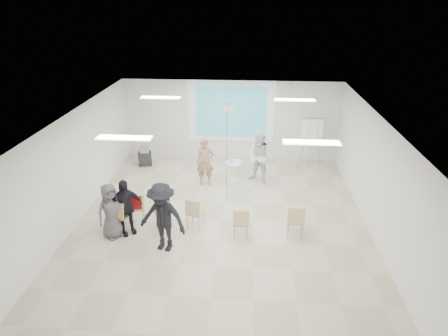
# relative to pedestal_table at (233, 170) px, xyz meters

# --- Properties ---
(floor) EXTENTS (8.00, 9.00, 0.10)m
(floor) POSITION_rel_pedestal_table_xyz_m (-0.19, -2.48, -0.44)
(floor) COLOR beige
(floor) RESTS_ON ground
(ceiling) EXTENTS (8.00, 9.00, 0.10)m
(ceiling) POSITION_rel_pedestal_table_xyz_m (-0.19, -2.48, 2.66)
(ceiling) COLOR white
(ceiling) RESTS_ON wall_back
(wall_back) EXTENTS (8.00, 0.10, 3.00)m
(wall_back) POSITION_rel_pedestal_table_xyz_m (-0.19, 2.07, 1.11)
(wall_back) COLOR silver
(wall_back) RESTS_ON floor
(wall_left) EXTENTS (0.10, 9.00, 3.00)m
(wall_left) POSITION_rel_pedestal_table_xyz_m (-4.24, -2.48, 1.11)
(wall_left) COLOR silver
(wall_left) RESTS_ON floor
(wall_right) EXTENTS (0.10, 9.00, 3.00)m
(wall_right) POSITION_rel_pedestal_table_xyz_m (3.86, -2.48, 1.11)
(wall_right) COLOR silver
(wall_right) RESTS_ON floor
(projection_halo) EXTENTS (3.20, 0.01, 2.30)m
(projection_halo) POSITION_rel_pedestal_table_xyz_m (-0.19, 2.01, 1.46)
(projection_halo) COLOR silver
(projection_halo) RESTS_ON wall_back
(projection_image) EXTENTS (2.60, 0.01, 1.90)m
(projection_image) POSITION_rel_pedestal_table_xyz_m (-0.19, 1.99, 1.46)
(projection_image) COLOR teal
(projection_image) RESTS_ON wall_back
(pedestal_table) EXTENTS (0.65, 0.65, 0.71)m
(pedestal_table) POSITION_rel_pedestal_table_xyz_m (0.00, 0.00, 0.00)
(pedestal_table) COLOR white
(pedestal_table) RESTS_ON floor
(player_left) EXTENTS (0.72, 0.53, 1.81)m
(player_left) POSITION_rel_pedestal_table_xyz_m (-0.91, -0.28, 0.51)
(player_left) COLOR #A27E63
(player_left) RESTS_ON floor
(player_right) EXTENTS (1.19, 1.11, 1.97)m
(player_right) POSITION_rel_pedestal_table_xyz_m (0.89, 0.00, 0.59)
(player_right) COLOR white
(player_right) RESTS_ON floor
(controller_left) EXTENTS (0.06, 0.12, 0.04)m
(controller_left) POSITION_rel_pedestal_table_xyz_m (-0.73, -0.03, 0.80)
(controller_left) COLOR white
(controller_left) RESTS_ON player_left
(controller_right) EXTENTS (0.09, 0.12, 0.04)m
(controller_right) POSITION_rel_pedestal_table_xyz_m (0.71, 0.25, 0.94)
(controller_right) COLOR white
(controller_right) RESTS_ON player_right
(chair_far_left) EXTENTS (0.57, 0.60, 0.97)m
(chair_far_left) POSITION_rel_pedestal_table_xyz_m (-2.81, -3.25, 0.18)
(chair_far_left) COLOR tan
(chair_far_left) RESTS_ON floor
(chair_left_mid) EXTENTS (0.51, 0.54, 0.91)m
(chair_left_mid) POSITION_rel_pedestal_table_xyz_m (-2.51, -2.78, 0.15)
(chair_left_mid) COLOR tan
(chair_left_mid) RESTS_ON floor
(chair_left_inner) EXTENTS (0.51, 0.54, 0.95)m
(chair_left_inner) POSITION_rel_pedestal_table_xyz_m (-1.75, -2.90, 0.17)
(chair_left_inner) COLOR tan
(chair_left_inner) RESTS_ON floor
(chair_center) EXTENTS (0.51, 0.53, 0.88)m
(chair_center) POSITION_rel_pedestal_table_xyz_m (-0.90, -2.90, 0.13)
(chair_center) COLOR tan
(chair_center) RESTS_ON floor
(chair_right_inner) EXTENTS (0.42, 0.45, 0.88)m
(chair_right_inner) POSITION_rel_pedestal_table_xyz_m (0.36, -3.30, 0.13)
(chair_right_inner) COLOR tan
(chair_right_inner) RESTS_ON floor
(chair_right_far) EXTENTS (0.48, 0.51, 0.92)m
(chair_right_far) POSITION_rel_pedestal_table_xyz_m (1.76, -3.14, 0.15)
(chair_right_far) COLOR tan
(chair_right_far) RESTS_ON floor
(red_jacket) EXTENTS (0.40, 0.17, 0.38)m
(red_jacket) POSITION_rel_pedestal_table_xyz_m (-2.52, -2.92, 0.33)
(red_jacket) COLOR maroon
(red_jacket) RESTS_ON chair_left_mid
(laptop) EXTENTS (0.38, 0.30, 0.03)m
(laptop) POSITION_rel_pedestal_table_xyz_m (-1.76, -2.80, 0.12)
(laptop) COLOR black
(laptop) RESTS_ON chair_left_inner
(audience_left) EXTENTS (1.22, 1.13, 1.80)m
(audience_left) POSITION_rel_pedestal_table_xyz_m (-2.64, -3.28, 0.51)
(audience_left) COLOR black
(audience_left) RESTS_ON floor
(audience_mid) EXTENTS (1.47, 1.02, 2.06)m
(audience_mid) POSITION_rel_pedestal_table_xyz_m (-1.52, -3.88, 0.64)
(audience_mid) COLOR black
(audience_mid) RESTS_ON floor
(audience_outer) EXTENTS (0.97, 0.97, 1.69)m
(audience_outer) POSITION_rel_pedestal_table_xyz_m (-2.97, -3.43, 0.45)
(audience_outer) COLOR #56565B
(audience_outer) RESTS_ON floor
(flipchart_easel) EXTENTS (0.85, 0.64, 1.96)m
(flipchart_easel) POSITION_rel_pedestal_table_xyz_m (2.69, 1.13, 1.05)
(flipchart_easel) COLOR gray
(flipchart_easel) RESTS_ON floor
(av_cart) EXTENTS (0.55, 0.48, 0.71)m
(av_cart) POSITION_rel_pedestal_table_xyz_m (-3.33, 1.10, -0.07)
(av_cart) COLOR black
(av_cart) RESTS_ON floor
(ceiling_projector) EXTENTS (0.30, 0.25, 3.00)m
(ceiling_projector) POSITION_rel_pedestal_table_xyz_m (-0.09, -0.99, 2.30)
(ceiling_projector) COLOR white
(ceiling_projector) RESTS_ON ceiling
(fluor_panel_nw) EXTENTS (1.20, 0.30, 0.02)m
(fluor_panel_nw) POSITION_rel_pedestal_table_xyz_m (-2.19, -0.48, 2.58)
(fluor_panel_nw) COLOR white
(fluor_panel_nw) RESTS_ON ceiling
(fluor_panel_ne) EXTENTS (1.20, 0.30, 0.02)m
(fluor_panel_ne) POSITION_rel_pedestal_table_xyz_m (1.81, -0.48, 2.58)
(fluor_panel_ne) COLOR white
(fluor_panel_ne) RESTS_ON ceiling
(fluor_panel_sw) EXTENTS (1.20, 0.30, 0.02)m
(fluor_panel_sw) POSITION_rel_pedestal_table_xyz_m (-2.19, -3.98, 2.58)
(fluor_panel_sw) COLOR white
(fluor_panel_sw) RESTS_ON ceiling
(fluor_panel_se) EXTENTS (1.20, 0.30, 0.02)m
(fluor_panel_se) POSITION_rel_pedestal_table_xyz_m (1.81, -3.98, 2.58)
(fluor_panel_se) COLOR white
(fluor_panel_se) RESTS_ON ceiling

